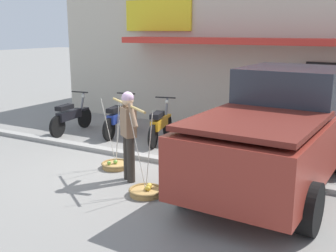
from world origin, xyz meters
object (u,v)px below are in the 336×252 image
Objects in this scene: motorcycle_nearest_shop at (71,117)px; fruit_basket_left_side at (146,191)px; fruit_vendor at (128,130)px; motorcycle_third_in_row at (160,125)px; motorcycle_second_in_row at (119,119)px; fruit_basket_right_side at (116,164)px; parked_truck at (279,130)px.

fruit_basket_left_side is at bearing -33.26° from motorcycle_nearest_shop.
fruit_vendor is at bearing 145.42° from fruit_basket_left_side.
motorcycle_second_in_row is at bearing 176.45° from motorcycle_third_in_row.
fruit_basket_right_side reaches higher than motorcycle_third_in_row.
parked_truck is at bearing 12.09° from fruit_basket_right_side.
fruit_vendor is 4.24m from motorcycle_nearest_shop.
fruit_basket_left_side and fruit_basket_right_side have the same top height.
motorcycle_third_in_row is (-0.21, 2.18, 0.38)m from fruit_basket_right_side.
fruit_basket_left_side is 4.28m from motorcycle_second_in_row.
motorcycle_nearest_shop is (-4.18, 2.74, 0.38)m from fruit_basket_left_side.
fruit_vendor reaches higher than fruit_basket_left_side.
motorcycle_nearest_shop is at bearing 147.38° from fruit_basket_right_side.
parked_truck is at bearing -18.75° from motorcycle_second_in_row.
fruit_basket_left_side is at bearing -139.30° from parked_truck.
fruit_basket_right_side is (-0.65, 0.45, -0.90)m from fruit_vendor.
fruit_basket_right_side is at bearing 145.31° from fruit_vendor.
motorcycle_nearest_shop is at bearing 169.02° from parked_truck.
fruit_basket_right_side is 2.22m from motorcycle_third_in_row.
motorcycle_nearest_shop is 1.01× the size of motorcycle_second_in_row.
motorcycle_second_in_row is at bearing 124.35° from fruit_basket_right_side.
parked_truck is (4.68, -1.59, 0.58)m from motorcycle_second_in_row.
fruit_basket_right_side is (-1.31, 0.90, -0.00)m from fruit_basket_left_side.
parked_truck is (6.01, -1.17, 0.58)m from motorcycle_nearest_shop.
fruit_vendor is 0.95× the size of motorcycle_third_in_row.
motorcycle_nearest_shop is at bearing -162.30° from motorcycle_second_in_row.
motorcycle_second_in_row is at bearing 17.70° from motorcycle_nearest_shop.
motorcycle_nearest_shop is 1.02× the size of motorcycle_third_in_row.
fruit_basket_right_side is 0.80× the size of motorcycle_second_in_row.
motorcycle_third_in_row is at bearing 108.21° from fruit_vendor.
fruit_vendor is at bearing -71.79° from motorcycle_third_in_row.
fruit_basket_left_side is at bearing -34.64° from fruit_basket_right_side.
motorcycle_second_in_row is (-1.55, 2.26, 0.38)m from fruit_basket_right_side.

